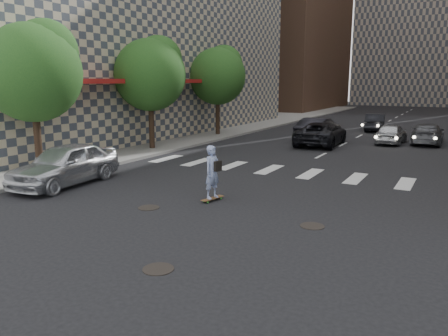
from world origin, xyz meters
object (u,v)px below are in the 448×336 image
object	(u,v)px
skateboarder	(213,172)
traffic_car_b	(428,134)
traffic_car_e	(375,122)
tree_b	(152,72)
tree_c	(219,74)
traffic_car_a	(318,129)
silver_sedan	(65,164)
traffic_car_c	(321,134)
traffic_car_d	(391,133)
tree_a	(35,68)

from	to	relation	value
skateboarder	traffic_car_b	world-z (taller)	skateboarder
traffic_car_e	tree_b	bearing A→B (deg)	52.61
tree_c	traffic_car_b	distance (m)	15.08
traffic_car_a	traffic_car_b	bearing A→B (deg)	-159.34
traffic_car_a	silver_sedan	bearing A→B (deg)	78.58
skateboarder	traffic_car_c	xyz separation A→B (m)	(-0.62, 15.02, -0.28)
silver_sedan	traffic_car_a	size ratio (longest dim) A/B	1.01
traffic_car_d	skateboarder	bearing A→B (deg)	81.45
tree_c	traffic_car_e	xyz separation A→B (m)	(9.79, 9.29, -3.93)
skateboarder	traffic_car_c	distance (m)	15.04
tree_c	traffic_car_e	size ratio (longest dim) A/B	1.52
traffic_car_c	traffic_car_d	bearing A→B (deg)	-145.05
traffic_car_c	skateboarder	bearing A→B (deg)	89.97
tree_a	tree_b	distance (m)	8.00
tree_b	tree_a	bearing A→B (deg)	-90.00
tree_a	traffic_car_a	xyz separation A→B (m)	(7.45, 16.86, -3.84)
tree_c	traffic_car_d	xyz separation A→B (m)	(12.14, 1.83, -3.96)
tree_c	traffic_car_c	distance (m)	9.19
traffic_car_b	skateboarder	bearing A→B (deg)	73.93
silver_sedan	traffic_car_d	size ratio (longest dim) A/B	1.23
tree_a	silver_sedan	distance (m)	4.62
traffic_car_b	traffic_car_e	size ratio (longest dim) A/B	1.07
traffic_car_a	traffic_car_d	xyz separation A→B (m)	(4.69, 0.97, -0.12)
tree_b	traffic_car_a	bearing A→B (deg)	49.93
skateboarder	traffic_car_d	world-z (taller)	skateboarder
tree_b	traffic_car_d	xyz separation A→B (m)	(12.14, 9.83, -3.96)
traffic_car_c	tree_a	bearing A→B (deg)	58.59
silver_sedan	traffic_car_c	distance (m)	16.80
skateboarder	tree_b	bearing A→B (deg)	148.90
tree_a	skateboarder	distance (m)	9.58
traffic_car_a	tree_b	bearing A→B (deg)	54.23
tree_c	silver_sedan	distance (m)	17.50
tree_c	skateboarder	bearing A→B (deg)	-61.25
tree_b	traffic_car_d	world-z (taller)	tree_b
skateboarder	traffic_car_b	bearing A→B (deg)	85.69
traffic_car_a	traffic_car_e	bearing A→B (deg)	-101.17
traffic_car_a	skateboarder	bearing A→B (deg)	99.03
tree_a	traffic_car_a	world-z (taller)	tree_a
tree_c	traffic_car_c	bearing A→B (deg)	-7.85
skateboarder	silver_sedan	distance (m)	6.46
tree_a	silver_sedan	xyz separation A→B (m)	(2.45, -0.90, -3.81)
traffic_car_c	traffic_car_e	world-z (taller)	traffic_car_c
tree_a	tree_c	bearing A→B (deg)	90.00
tree_a	traffic_car_b	world-z (taller)	tree_a
tree_a	traffic_car_c	size ratio (longest dim) A/B	1.23
silver_sedan	traffic_car_e	distance (m)	27.20
tree_a	traffic_car_d	world-z (taller)	tree_a
traffic_car_d	tree_b	bearing A→B (deg)	40.78
tree_a	tree_c	xyz separation A→B (m)	(0.00, 16.00, 0.00)
skateboarder	traffic_car_d	xyz separation A→B (m)	(3.28, 17.99, -0.34)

